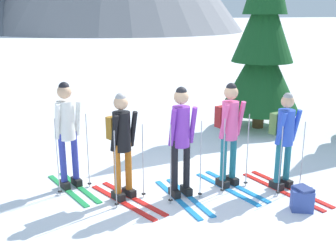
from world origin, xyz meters
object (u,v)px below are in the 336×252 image
at_px(skier_in_pink, 229,129).
at_px(backpack_on_snow_front, 302,199).
at_px(skier_in_white, 67,130).
at_px(skier_in_blue, 284,136).
at_px(skier_in_purple, 181,137).
at_px(pine_tree_near, 263,41).
at_px(skier_in_black, 122,140).

height_order(skier_in_pink, backpack_on_snow_front, skier_in_pink).
bearing_deg(skier_in_white, skier_in_pink, -21.60).
xyz_separation_m(skier_in_pink, skier_in_blue, (0.81, -0.44, -0.11)).
xyz_separation_m(skier_in_purple, skier_in_blue, (1.73, -0.38, -0.09)).
distance_m(skier_in_white, backpack_on_snow_front, 3.94).
distance_m(skier_in_pink, backpack_on_snow_front, 1.62).
relative_size(skier_in_white, skier_in_blue, 1.03).
bearing_deg(pine_tree_near, skier_in_white, -159.94).
xyz_separation_m(skier_in_blue, backpack_on_snow_front, (-0.23, -0.80, -0.75)).
xyz_separation_m(skier_in_pink, backpack_on_snow_front, (0.58, -1.24, -0.86)).
bearing_deg(skier_in_pink, skier_in_black, 172.82).
bearing_deg(skier_in_blue, skier_in_pink, 151.24).
distance_m(pine_tree_near, backpack_on_snow_front, 5.11).
height_order(skier_in_pink, pine_tree_near, pine_tree_near).
distance_m(skier_in_white, skier_in_black, 1.05).
bearing_deg(backpack_on_snow_front, skier_in_black, 148.49).
bearing_deg(backpack_on_snow_front, pine_tree_near, 62.88).
distance_m(skier_in_white, skier_in_blue, 3.65).
bearing_deg(skier_in_purple, pine_tree_near, 39.37).
xyz_separation_m(skier_in_pink, pine_tree_near, (2.71, 2.92, 1.19)).
height_order(skier_in_black, backpack_on_snow_front, skier_in_black).
xyz_separation_m(skier_in_white, backpack_on_snow_front, (3.12, -2.25, -0.86)).
relative_size(skier_in_blue, pine_tree_near, 0.37).
relative_size(skier_in_purple, skier_in_blue, 1.02).
xyz_separation_m(skier_in_black, backpack_on_snow_front, (2.40, -1.47, -0.81)).
xyz_separation_m(skier_in_white, skier_in_black, (0.71, -0.77, -0.05)).
bearing_deg(backpack_on_snow_front, skier_in_blue, 74.04).
distance_m(skier_in_pink, pine_tree_near, 4.16).
relative_size(skier_in_black, skier_in_blue, 0.98).
relative_size(skier_in_black, backpack_on_snow_front, 4.43).
xyz_separation_m(skier_in_black, skier_in_purple, (0.90, -0.29, 0.03)).
height_order(skier_in_black, pine_tree_near, pine_tree_near).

